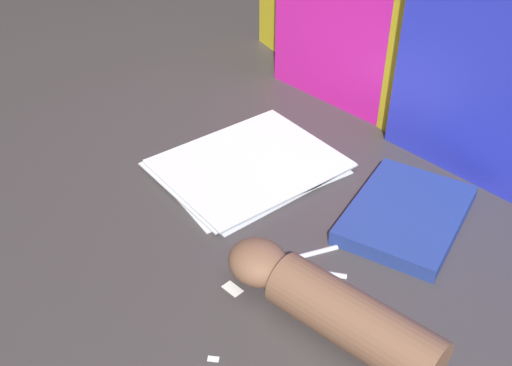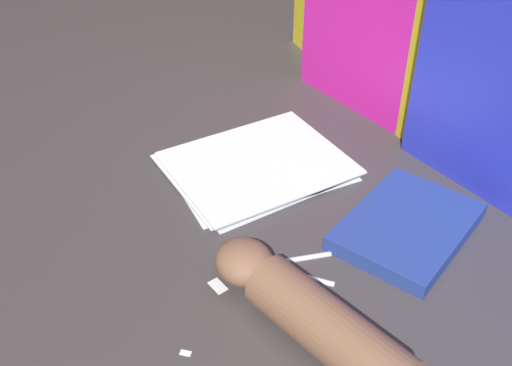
{
  "view_description": "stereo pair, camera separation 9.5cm",
  "coord_description": "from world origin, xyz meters",
  "views": [
    {
      "loc": [
        0.63,
        -0.42,
        0.63
      ],
      "look_at": [
        0.0,
        0.02,
        0.06
      ],
      "focal_mm": 42.0,
      "sensor_mm": 36.0,
      "label": 1
    },
    {
      "loc": [
        0.68,
        -0.34,
        0.63
      ],
      "look_at": [
        0.0,
        0.02,
        0.06
      ],
      "focal_mm": 42.0,
      "sensor_mm": 36.0,
      "label": 2
    }
  ],
  "objects": [
    {
      "name": "scissors",
      "position": [
        0.12,
        -0.04,
        0.0
      ],
      "size": [
        0.14,
        0.17,
        0.01
      ],
      "color": "silver",
      "rests_on": "ground_plane"
    },
    {
      "name": "paper_stack",
      "position": [
        -0.11,
        0.08,
        0.01
      ],
      "size": [
        0.27,
        0.33,
        0.02
      ],
      "color": "white",
      "rests_on": "ground_plane"
    },
    {
      "name": "paper_scrap_mid",
      "position": [
        0.21,
        -0.19,
        0.0
      ],
      "size": [
        0.02,
        0.02,
        0.0
      ],
      "color": "white",
      "rests_on": "ground_plane"
    },
    {
      "name": "backdrop_panel_center",
      "position": [
        0.03,
        0.4,
        0.28
      ],
      "size": [
        0.81,
        0.14,
        0.56
      ],
      "color": "#D81E9E",
      "rests_on": "ground_plane"
    },
    {
      "name": "paper_scrap_near",
      "position": [
        0.12,
        -0.11,
        0.0
      ],
      "size": [
        0.03,
        0.02,
        0.0
      ],
      "color": "white",
      "rests_on": "ground_plane"
    },
    {
      "name": "hand_forearm",
      "position": [
        0.25,
        -0.04,
        0.04
      ],
      "size": [
        0.33,
        0.16,
        0.08
      ],
      "color": "brown",
      "rests_on": "ground_plane"
    },
    {
      "name": "book_closed",
      "position": [
        0.16,
        0.2,
        0.01
      ],
      "size": [
        0.25,
        0.28,
        0.03
      ],
      "color": "navy",
      "rests_on": "ground_plane"
    },
    {
      "name": "ground_plane",
      "position": [
        0.0,
        0.0,
        0.0
      ],
      "size": [
        6.0,
        6.0,
        0.0
      ],
      "primitive_type": "plane",
      "color": "#3D3838"
    }
  ]
}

